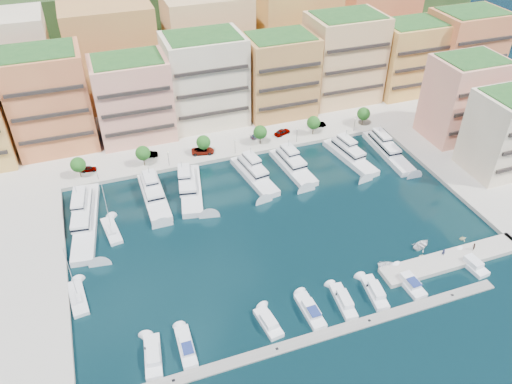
% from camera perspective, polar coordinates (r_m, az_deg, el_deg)
% --- Properties ---
extents(ground, '(400.00, 400.00, 0.00)m').
position_cam_1_polar(ground, '(111.90, 2.49, -4.04)').
color(ground, black).
rests_on(ground, ground).
extents(north_quay, '(220.00, 64.00, 2.00)m').
position_cam_1_polar(north_quay, '(161.46, -5.75, 9.62)').
color(north_quay, '#9E998E').
rests_on(north_quay, ground).
extents(hillside, '(240.00, 40.00, 58.00)m').
position_cam_1_polar(hillside, '(204.54, -9.34, 15.30)').
color(hillside, '#213817').
rests_on(hillside, ground).
extents(south_pontoon, '(72.00, 2.20, 0.35)m').
position_cam_1_polar(south_pontoon, '(92.40, 7.81, -15.92)').
color(south_pontoon, gray).
rests_on(south_pontoon, ground).
extents(finger_pier, '(32.00, 5.00, 2.00)m').
position_cam_1_polar(finger_pier, '(111.54, 21.46, -7.34)').
color(finger_pier, '#9E998E').
rests_on(finger_pier, ground).
extents(apartment_1, '(20.00, 16.50, 26.80)m').
position_cam_1_polar(apartment_1, '(143.23, -22.50, 9.66)').
color(apartment_1, '#DA8448').
rests_on(apartment_1, north_quay).
extents(apartment_2, '(20.00, 15.50, 22.80)m').
position_cam_1_polar(apartment_2, '(142.18, -13.89, 10.33)').
color(apartment_2, '#E6A480').
rests_on(apartment_2, north_quay).
extents(apartment_3, '(22.00, 16.50, 25.80)m').
position_cam_1_polar(apartment_3, '(146.33, -5.82, 12.65)').
color(apartment_3, '#F9E7C1').
rests_on(apartment_3, north_quay).
extents(apartment_4, '(20.00, 15.50, 23.80)m').
position_cam_1_polar(apartment_4, '(151.20, 2.70, 13.19)').
color(apartment_4, '#B37843').
rests_on(apartment_4, north_quay).
extents(apartment_5, '(22.00, 16.50, 26.80)m').
position_cam_1_polar(apartment_5, '(161.29, 9.96, 14.81)').
color(apartment_5, '#E1B377').
rests_on(apartment_5, north_quay).
extents(apartment_6, '(20.00, 15.50, 22.80)m').
position_cam_1_polar(apartment_6, '(171.81, 16.91, 14.46)').
color(apartment_6, '#DEB451').
rests_on(apartment_6, north_quay).
extents(apartment_7, '(22.00, 16.50, 24.80)m').
position_cam_1_polar(apartment_7, '(182.13, 22.68, 14.82)').
color(apartment_7, '#DA8448').
rests_on(apartment_7, north_quay).
extents(apartment_east_a, '(18.00, 14.50, 22.80)m').
position_cam_1_polar(apartment_east_a, '(149.47, 22.58, 9.88)').
color(apartment_east_a, '#E6A480').
rests_on(apartment_east_a, east_quay).
extents(apartment_east_b, '(18.00, 14.50, 20.80)m').
position_cam_1_polar(apartment_east_b, '(138.75, 26.98, 6.09)').
color(apartment_east_b, '#F9E7C1').
rests_on(apartment_east_b, east_quay).
extents(backblock_0, '(26.00, 18.00, 30.00)m').
position_cam_1_polar(backblock_0, '(164.01, -26.64, 12.52)').
color(backblock_0, '#F9E7C1').
rests_on(backblock_0, north_quay).
extents(backblock_1, '(26.00, 18.00, 30.00)m').
position_cam_1_polar(backblock_1, '(162.73, -16.06, 14.80)').
color(backblock_1, '#B37843').
rests_on(backblock_1, north_quay).
extents(backblock_2, '(26.00, 18.00, 30.00)m').
position_cam_1_polar(backblock_2, '(166.91, -5.47, 16.56)').
color(backblock_2, '#E1B377').
rests_on(backblock_2, north_quay).
extents(backblock_3, '(26.00, 18.00, 30.00)m').
position_cam_1_polar(backblock_3, '(176.17, 4.45, 17.70)').
color(backblock_3, '#DEB451').
rests_on(backblock_3, north_quay).
extents(backblock_4, '(26.00, 18.00, 30.00)m').
position_cam_1_polar(backblock_4, '(189.78, 13.24, 18.29)').
color(backblock_4, '#DA8448').
rests_on(backblock_4, north_quay).
extents(tree_0, '(3.80, 3.80, 5.65)m').
position_cam_1_polar(tree_0, '(131.07, -19.68, 2.96)').
color(tree_0, '#473323').
rests_on(tree_0, north_quay).
extents(tree_1, '(3.80, 3.80, 5.65)m').
position_cam_1_polar(tree_1, '(131.19, -12.81, 4.35)').
color(tree_1, '#473323').
rests_on(tree_1, north_quay).
extents(tree_2, '(3.80, 3.80, 5.65)m').
position_cam_1_polar(tree_2, '(133.25, -6.03, 5.67)').
color(tree_2, '#473323').
rests_on(tree_2, north_quay).
extents(tree_3, '(3.80, 3.80, 5.65)m').
position_cam_1_polar(tree_3, '(137.15, 0.48, 6.85)').
color(tree_3, '#473323').
rests_on(tree_3, north_quay).
extents(tree_4, '(3.80, 3.80, 5.65)m').
position_cam_1_polar(tree_4, '(142.75, 6.59, 7.88)').
color(tree_4, '#473323').
rests_on(tree_4, north_quay).
extents(tree_5, '(3.80, 3.80, 5.65)m').
position_cam_1_polar(tree_5, '(149.86, 12.20, 8.74)').
color(tree_5, '#473323').
rests_on(tree_5, north_quay).
extents(lamppost_0, '(0.30, 0.30, 4.20)m').
position_cam_1_polar(lamppost_0, '(129.45, -17.80, 2.45)').
color(lamppost_0, black).
rests_on(lamppost_0, north_quay).
extents(lamppost_1, '(0.30, 0.30, 4.20)m').
position_cam_1_polar(lamppost_1, '(130.28, -10.00, 4.02)').
color(lamppost_1, black).
rests_on(lamppost_1, north_quay).
extents(lamppost_2, '(0.30, 0.30, 4.20)m').
position_cam_1_polar(lamppost_2, '(133.55, -2.42, 5.47)').
color(lamppost_2, black).
rests_on(lamppost_2, north_quay).
extents(lamppost_3, '(0.30, 0.30, 4.20)m').
position_cam_1_polar(lamppost_3, '(139.09, 4.71, 6.74)').
color(lamppost_3, black).
rests_on(lamppost_3, north_quay).
extents(lamppost_4, '(0.30, 0.30, 4.20)m').
position_cam_1_polar(lamppost_4, '(146.65, 11.23, 7.81)').
color(lamppost_4, black).
rests_on(lamppost_4, north_quay).
extents(yacht_0, '(8.22, 27.61, 7.30)m').
position_cam_1_polar(yacht_0, '(119.05, -18.94, -2.73)').
color(yacht_0, silver).
rests_on(yacht_0, ground).
extents(yacht_1, '(5.13, 19.37, 7.30)m').
position_cam_1_polar(yacht_1, '(122.09, -11.63, -0.25)').
color(yacht_1, silver).
rests_on(yacht_1, ground).
extents(yacht_2, '(8.55, 20.39, 7.30)m').
position_cam_1_polar(yacht_2, '(122.85, -7.54, 0.59)').
color(yacht_2, silver).
rests_on(yacht_2, ground).
extents(yacht_3, '(7.25, 19.29, 7.30)m').
position_cam_1_polar(yacht_3, '(126.67, -0.32, 2.18)').
color(yacht_3, silver).
rests_on(yacht_3, ground).
extents(yacht_4, '(6.63, 18.46, 7.30)m').
position_cam_1_polar(yacht_4, '(130.30, 4.13, 3.10)').
color(yacht_4, silver).
rests_on(yacht_4, ground).
extents(yacht_5, '(7.29, 19.82, 7.30)m').
position_cam_1_polar(yacht_5, '(136.35, 10.55, 4.25)').
color(yacht_5, silver).
rests_on(yacht_5, ground).
extents(yacht_6, '(5.17, 21.92, 7.30)m').
position_cam_1_polar(yacht_6, '(140.86, 14.69, 4.75)').
color(yacht_6, silver).
rests_on(yacht_6, ground).
extents(cruiser_0, '(3.75, 8.97, 2.55)m').
position_cam_1_polar(cruiser_0, '(90.06, -11.68, -17.94)').
color(cruiser_0, white).
rests_on(cruiser_0, ground).
extents(cruiser_1, '(2.73, 8.71, 2.66)m').
position_cam_1_polar(cruiser_1, '(90.26, -8.00, -17.14)').
color(cruiser_1, white).
rests_on(cruiser_1, ground).
extents(cruiser_3, '(3.51, 7.50, 2.55)m').
position_cam_1_polar(cruiser_3, '(92.60, 1.44, -14.74)').
color(cruiser_3, white).
rests_on(cruiser_3, ground).
extents(cruiser_4, '(2.90, 8.72, 2.66)m').
position_cam_1_polar(cruiser_4, '(94.81, 6.23, -13.37)').
color(cruiser_4, white).
rests_on(cruiser_4, ground).
extents(cruiser_5, '(3.24, 8.82, 2.55)m').
position_cam_1_polar(cruiser_5, '(97.19, 9.96, -12.21)').
color(cruiser_5, white).
rests_on(cruiser_5, ground).
extents(cruiser_6, '(3.66, 8.81, 2.55)m').
position_cam_1_polar(cruiser_6, '(99.90, 13.41, -11.09)').
color(cruiser_6, white).
rests_on(cruiser_6, ground).
extents(cruiser_7, '(3.15, 8.55, 2.66)m').
position_cam_1_polar(cruiser_7, '(103.36, 17.05, -9.86)').
color(cruiser_7, white).
rests_on(cruiser_7, ground).
extents(cruiser_9, '(3.47, 7.69, 2.55)m').
position_cam_1_polar(cruiser_9, '(111.48, 23.41, -7.59)').
color(cruiser_9, white).
rests_on(cruiser_9, ground).
extents(sailboat_1, '(3.70, 9.37, 13.20)m').
position_cam_1_polar(sailboat_1, '(102.26, -19.68, -11.42)').
color(sailboat_1, silver).
rests_on(sailboat_1, ground).
extents(sailboat_2, '(3.97, 9.77, 13.20)m').
position_cam_1_polar(sailboat_2, '(114.82, -16.17, -4.32)').
color(sailboat_2, silver).
rests_on(sailboat_2, ground).
extents(tender_1, '(1.69, 1.56, 0.73)m').
position_cam_1_polar(tender_1, '(110.06, 18.47, -6.94)').
color(tender_1, beige).
rests_on(tender_1, ground).
extents(tender_0, '(4.66, 3.90, 0.83)m').
position_cam_1_polar(tender_0, '(105.94, 14.85, -8.09)').
color(tender_0, white).
rests_on(tender_0, ground).
extents(tender_3, '(1.82, 1.60, 0.90)m').
position_cam_1_polar(tender_3, '(117.26, 22.55, -4.90)').
color(tender_3, beige).
rests_on(tender_3, ground).
extents(tender_2, '(5.12, 4.35, 0.90)m').
position_cam_1_polar(tender_2, '(112.51, 18.39, -5.74)').
color(tender_2, silver).
rests_on(tender_2, ground).
extents(car_0, '(4.18, 2.17, 1.36)m').
position_cam_1_polar(car_0, '(134.46, -18.59, 2.54)').
color(car_0, gray).
rests_on(car_0, north_quay).
extents(car_1, '(5.25, 2.47, 1.66)m').
position_cam_1_polar(car_1, '(135.99, -12.22, 4.23)').
color(car_1, gray).
rests_on(car_1, north_quay).
extents(car_2, '(6.49, 3.93, 1.69)m').
position_cam_1_polar(car_2, '(135.17, -6.11, 4.71)').
color(car_2, gray).
rests_on(car_2, north_quay).
extents(car_3, '(4.95, 3.06, 1.34)m').
position_cam_1_polar(car_3, '(141.72, 0.18, 6.48)').
color(car_3, gray).
rests_on(car_3, north_quay).
extents(car_4, '(5.38, 3.66, 1.70)m').
position_cam_1_polar(car_4, '(143.30, 3.02, 6.87)').
color(car_4, gray).
rests_on(car_4, north_quay).
extents(car_5, '(4.88, 1.89, 1.59)m').
position_cam_1_polar(car_5, '(148.16, 7.06, 7.68)').
color(car_5, gray).
rests_on(car_5, north_quay).
extents(person_0, '(0.74, 0.74, 1.74)m').
position_cam_1_polar(person_0, '(110.10, 20.64, -6.44)').
color(person_0, '#25284A').
rests_on(person_0, finger_pier).
extents(person_1, '(1.07, 0.99, 1.77)m').
position_cam_1_polar(person_1, '(113.69, 23.61, -5.75)').
color(person_1, brown).
rests_on(person_1, finger_pier).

